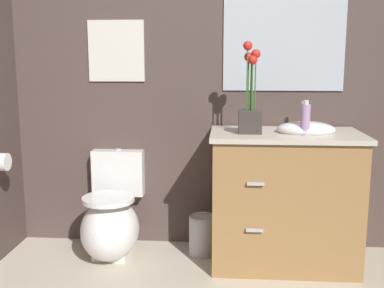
# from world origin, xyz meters

# --- Properties ---
(wall_back) EXTENTS (4.51, 0.05, 2.50)m
(wall_back) POSITION_xyz_m (0.20, 1.64, 1.25)
(wall_back) COLOR #4C3D38
(wall_back) RESTS_ON ground_plane
(toilet) EXTENTS (0.38, 0.59, 0.69)m
(toilet) POSITION_xyz_m (-0.73, 1.34, 0.24)
(toilet) COLOR white
(toilet) RESTS_ON ground_plane
(vanity_cabinet) EXTENTS (0.94, 0.56, 1.04)m
(vanity_cabinet) POSITION_xyz_m (0.40, 1.31, 0.44)
(vanity_cabinet) COLOR #9E7242
(vanity_cabinet) RESTS_ON ground_plane
(flower_vase) EXTENTS (0.14, 0.14, 0.56)m
(flower_vase) POSITION_xyz_m (0.17, 1.27, 1.03)
(flower_vase) COLOR #38332D
(flower_vase) RESTS_ON vanity_cabinet
(soap_bottle) EXTENTS (0.06, 0.06, 0.21)m
(soap_bottle) POSITION_xyz_m (0.50, 1.21, 0.96)
(soap_bottle) COLOR #B28CBF
(soap_bottle) RESTS_ON vanity_cabinet
(trash_bin) EXTENTS (0.18, 0.18, 0.27)m
(trash_bin) POSITION_xyz_m (-0.13, 1.40, 0.14)
(trash_bin) COLOR #B7B7BC
(trash_bin) RESTS_ON ground_plane
(wall_poster) EXTENTS (0.39, 0.01, 0.41)m
(wall_poster) POSITION_xyz_m (-0.73, 1.60, 1.36)
(wall_poster) COLOR silver
(wall_mirror) EXTENTS (0.80, 0.01, 0.70)m
(wall_mirror) POSITION_xyz_m (0.40, 1.60, 1.45)
(wall_mirror) COLOR #B2BCC6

